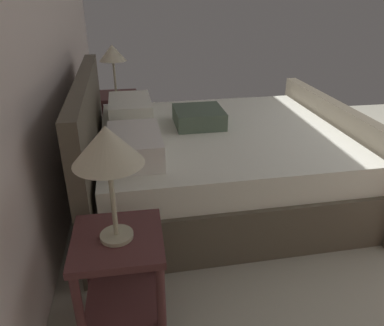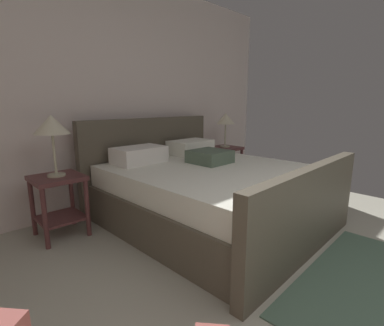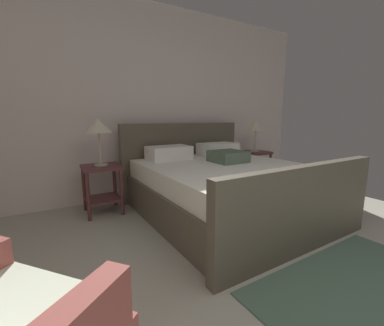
% 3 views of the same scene
% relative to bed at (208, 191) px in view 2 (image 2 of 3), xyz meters
% --- Properties ---
extents(wall_back, '(5.52, 0.12, 2.78)m').
position_rel_bed_xyz_m(wall_back, '(-0.42, 1.25, 1.05)').
color(wall_back, silver).
rests_on(wall_back, ground).
extents(bed, '(2.01, 2.24, 1.09)m').
position_rel_bed_xyz_m(bed, '(0.00, 0.00, 0.00)').
color(bed, brown).
rests_on(bed, ground).
extents(nightstand_right, '(0.44, 0.44, 0.60)m').
position_rel_bed_xyz_m(nightstand_right, '(1.29, 0.83, 0.06)').
color(nightstand_right, brown).
rests_on(nightstand_right, ground).
extents(table_lamp_right, '(0.29, 0.29, 0.53)m').
position_rel_bed_xyz_m(table_lamp_right, '(1.29, 0.83, 0.68)').
color(table_lamp_right, '#B7B293').
rests_on(table_lamp_right, nightstand_right).
extents(nightstand_left, '(0.44, 0.44, 0.60)m').
position_rel_bed_xyz_m(nightstand_left, '(-1.29, 0.75, 0.06)').
color(nightstand_left, brown).
rests_on(nightstand_left, ground).
extents(table_lamp_left, '(0.32, 0.32, 0.57)m').
position_rel_bed_xyz_m(table_lamp_left, '(-1.29, 0.75, 0.73)').
color(table_lamp_left, '#B7B293').
rests_on(table_lamp_left, nightstand_left).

